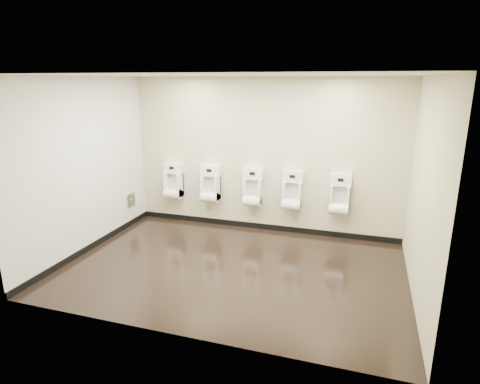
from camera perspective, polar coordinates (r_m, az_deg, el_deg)
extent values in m
cube|color=black|center=(6.15, -1.02, -10.75)|extent=(5.00, 3.50, 0.00)
cube|color=silver|center=(5.51, -1.17, 16.33)|extent=(5.00, 3.50, 0.00)
cube|color=#BBB892|center=(7.31, 3.32, 5.11)|extent=(5.00, 0.02, 2.80)
cube|color=#BBB892|center=(4.11, -8.92, -3.48)|extent=(5.00, 0.02, 2.80)
cube|color=#BBB892|center=(6.87, -21.29, 3.38)|extent=(0.02, 3.50, 2.80)
cube|color=#BBB892|center=(5.43, 24.75, -0.03)|extent=(0.02, 3.50, 2.80)
cube|color=silver|center=(6.87, -21.26, 3.37)|extent=(0.01, 3.50, 2.80)
cube|color=black|center=(7.66, 3.14, -4.88)|extent=(5.00, 0.02, 0.10)
cube|color=black|center=(7.25, -20.17, -7.10)|extent=(0.02, 3.50, 0.10)
cube|color=#9E9EA3|center=(8.01, -15.28, -1.11)|extent=(0.03, 0.25, 0.25)
cylinder|color=silver|center=(8.00, -15.17, -1.12)|extent=(0.02, 0.04, 0.04)
cube|color=white|center=(7.96, -9.41, 1.03)|extent=(0.32, 0.23, 0.46)
cube|color=silver|center=(8.02, -9.18, 1.44)|extent=(0.24, 0.01, 0.34)
cylinder|color=white|center=(7.95, -9.56, -0.23)|extent=(0.32, 0.20, 0.20)
cube|color=white|center=(7.91, -9.41, 3.39)|extent=(0.36, 0.17, 0.20)
cube|color=black|center=(7.83, -9.72, 3.40)|extent=(0.09, 0.01, 0.05)
cube|color=silver|center=(7.83, -9.71, 3.40)|extent=(0.11, 0.01, 0.07)
cylinder|color=silver|center=(7.83, -8.19, 3.32)|extent=(0.01, 0.03, 0.03)
cube|color=white|center=(7.65, -4.21, 0.60)|extent=(0.32, 0.23, 0.46)
cube|color=silver|center=(7.70, -4.01, 1.03)|extent=(0.24, 0.01, 0.34)
cylinder|color=white|center=(7.64, -4.36, -0.71)|extent=(0.32, 0.20, 0.20)
cube|color=white|center=(7.60, -4.17, 3.06)|extent=(0.36, 0.17, 0.20)
cube|color=black|center=(7.51, -4.44, 3.06)|extent=(0.09, 0.01, 0.05)
cube|color=silver|center=(7.51, -4.43, 3.06)|extent=(0.11, 0.01, 0.07)
cylinder|color=silver|center=(7.53, -2.86, 2.97)|extent=(0.01, 0.03, 0.03)
cube|color=white|center=(7.38, 1.85, 0.09)|extent=(0.32, 0.23, 0.46)
cube|color=silver|center=(7.44, 2.01, 0.54)|extent=(0.24, 0.01, 0.34)
cylinder|color=white|center=(7.37, 1.71, -1.27)|extent=(0.32, 0.20, 0.20)
cube|color=white|center=(7.33, 1.94, 2.63)|extent=(0.36, 0.17, 0.20)
cube|color=black|center=(7.24, 1.74, 2.63)|extent=(0.09, 0.01, 0.05)
cube|color=silver|center=(7.25, 1.75, 2.63)|extent=(0.11, 0.01, 0.07)
cylinder|color=silver|center=(7.29, 3.35, 2.53)|extent=(0.01, 0.03, 0.03)
cube|color=white|center=(7.23, 7.44, -0.38)|extent=(0.32, 0.23, 0.46)
cube|color=silver|center=(7.29, 7.56, 0.08)|extent=(0.24, 0.01, 0.34)
cylinder|color=white|center=(7.22, 7.30, -1.77)|extent=(0.32, 0.20, 0.20)
cube|color=white|center=(7.18, 7.58, 2.21)|extent=(0.36, 0.17, 0.20)
cube|color=black|center=(7.08, 7.45, 2.20)|extent=(0.09, 0.01, 0.05)
cube|color=silver|center=(7.09, 7.46, 2.21)|extent=(0.11, 0.01, 0.07)
cylinder|color=silver|center=(7.15, 9.05, 2.10)|extent=(0.01, 0.03, 0.03)
cube|color=white|center=(7.14, 13.98, -0.93)|extent=(0.32, 0.23, 0.46)
cube|color=silver|center=(7.20, 14.04, -0.46)|extent=(0.24, 0.01, 0.34)
cylinder|color=white|center=(7.13, 13.85, -2.34)|extent=(0.32, 0.20, 0.20)
cube|color=white|center=(7.09, 14.17, 1.69)|extent=(0.36, 0.17, 0.20)
cube|color=black|center=(6.99, 14.13, 1.68)|extent=(0.09, 0.01, 0.05)
cube|color=silver|center=(7.00, 14.13, 1.69)|extent=(0.11, 0.01, 0.07)
cylinder|color=silver|center=(7.08, 15.67, 1.57)|extent=(0.01, 0.03, 0.03)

